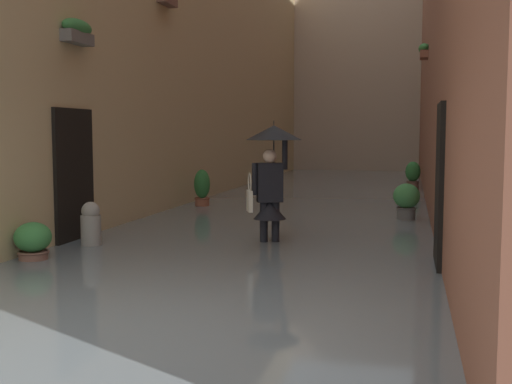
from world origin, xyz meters
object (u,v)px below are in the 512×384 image
object	(u,v)px
mooring_bollard	(91,230)
potted_plant_near_right	(202,190)
potted_plant_far_left	(406,202)
person_wading	(271,167)
potted_plant_mid_right	(33,245)
potted_plant_near_left	(413,176)

from	to	relation	value
mooring_bollard	potted_plant_near_right	bearing A→B (deg)	-89.91
potted_plant_far_left	mooring_bollard	distance (m)	5.99
potted_plant_far_left	person_wading	bearing A→B (deg)	56.72
mooring_bollard	potted_plant_far_left	bearing A→B (deg)	-138.83
person_wading	potted_plant_mid_right	size ratio (longest dim) A/B	3.02
potted_plant_far_left	potted_plant_near_right	bearing A→B (deg)	-15.75
person_wading	potted_plant_near_left	world-z (taller)	person_wading
potted_plant_near_right	potted_plant_mid_right	size ratio (longest dim) A/B	1.50
person_wading	potted_plant_near_left	xyz separation A→B (m)	(-2.13, -10.07, -0.78)
potted_plant_near_right	potted_plant_far_left	distance (m)	4.69
person_wading	mooring_bollard	world-z (taller)	person_wading
person_wading	potted_plant_mid_right	world-z (taller)	person_wading
potted_plant_near_right	potted_plant_near_left	world-z (taller)	potted_plant_near_right
mooring_bollard	potted_plant_near_left	bearing A→B (deg)	-112.97
potted_plant_near_right	potted_plant_far_left	bearing A→B (deg)	164.25
potted_plant_mid_right	potted_plant_near_left	world-z (taller)	potted_plant_near_left
potted_plant_near_right	potted_plant_near_left	xyz separation A→B (m)	(-4.66, -5.77, 0.01)
person_wading	potted_plant_far_left	world-z (taller)	person_wading
potted_plant_near_right	mooring_bollard	world-z (taller)	potted_plant_near_right
person_wading	potted_plant_near_left	distance (m)	10.32
potted_plant_near_left	mooring_bollard	distance (m)	11.93
potted_plant_near_left	mooring_bollard	world-z (taller)	potted_plant_near_left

